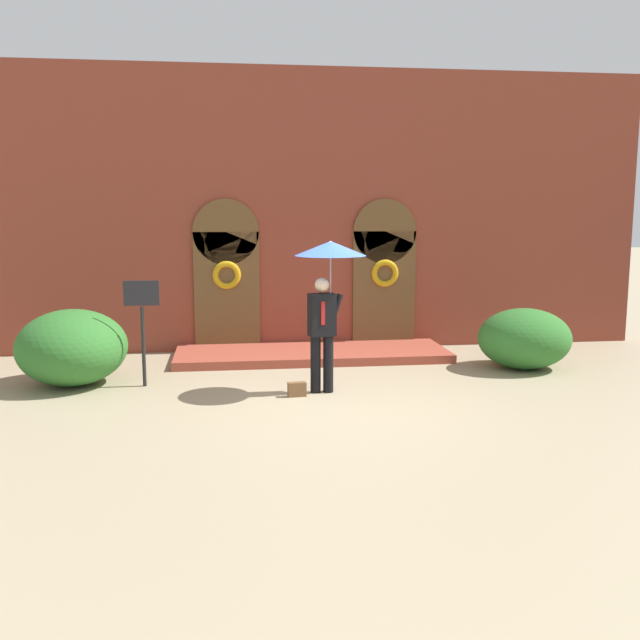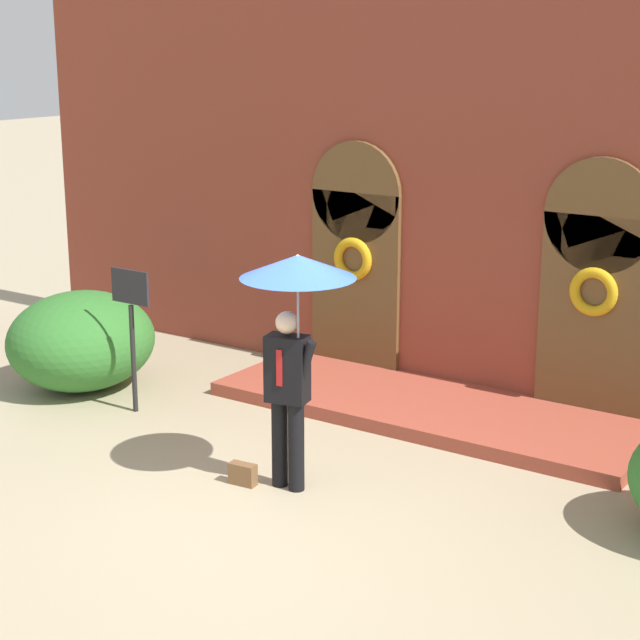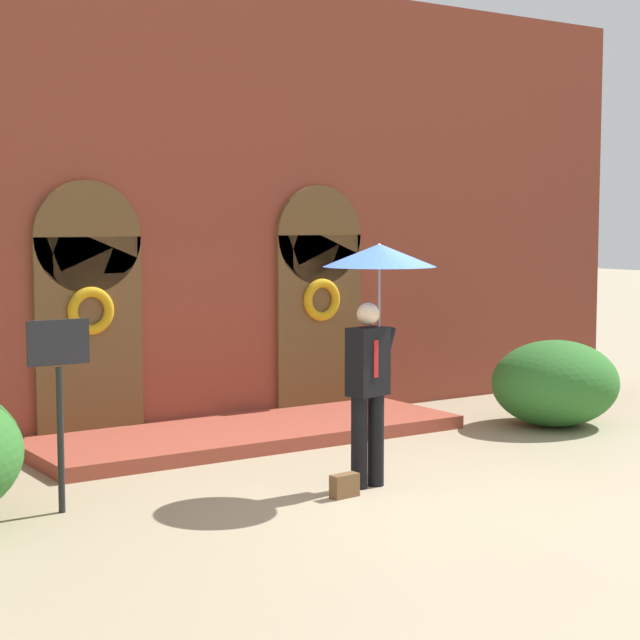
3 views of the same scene
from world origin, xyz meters
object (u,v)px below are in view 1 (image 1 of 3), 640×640
object	(u,v)px
handbag	(297,389)
shrub_left	(72,347)
sign_post	(142,315)
person_with_umbrella	(328,270)
shrub_right	(524,339)

from	to	relation	value
handbag	shrub_left	bearing A→B (deg)	155.31
sign_post	person_with_umbrella	bearing A→B (deg)	-14.77
handbag	shrub_left	distance (m)	3.80
shrub_left	handbag	bearing A→B (deg)	-19.28
sign_post	shrub_left	bearing A→B (deg)	166.53
shrub_left	person_with_umbrella	bearing A→B (deg)	-14.40
shrub_left	shrub_right	size ratio (longest dim) A/B	1.15
shrub_right	handbag	bearing A→B (deg)	-161.52
handbag	sign_post	world-z (taller)	sign_post
person_with_umbrella	shrub_right	bearing A→B (deg)	18.08
handbag	shrub_left	xyz separation A→B (m)	(-3.55, 1.24, 0.51)
person_with_umbrella	sign_post	size ratio (longest dim) A/B	1.37
person_with_umbrella	handbag	xyz separation A→B (m)	(-0.51, -0.20, -1.80)
handbag	shrub_right	bearing A→B (deg)	13.08
handbag	shrub_right	xyz separation A→B (m)	(4.25, 1.42, 0.43)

